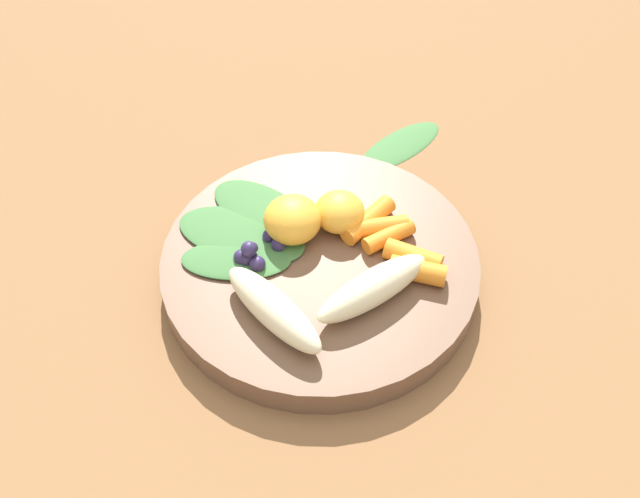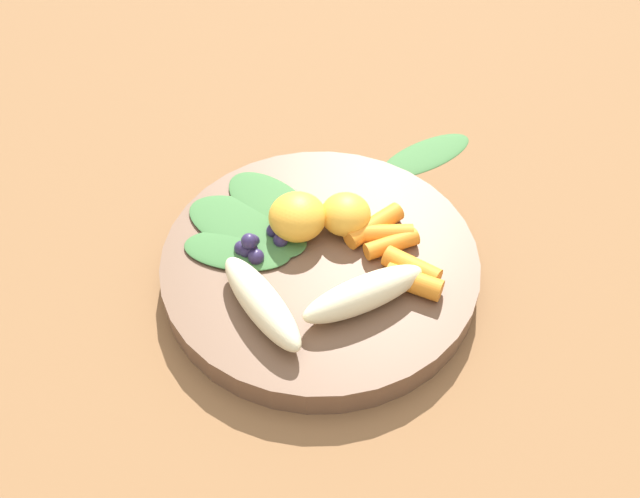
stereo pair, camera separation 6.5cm
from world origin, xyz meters
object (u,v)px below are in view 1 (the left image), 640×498
at_px(banana_peeled_right, 274,309).
at_px(orange_segment_near, 293,219).
at_px(banana_peeled_left, 373,288).
at_px(bowl, 320,266).
at_px(kale_leaf_stray, 400,144).

distance_m(banana_peeled_right, orange_segment_near, 0.10).
bearing_deg(orange_segment_near, banana_peeled_left, 26.94).
height_order(bowl, kale_leaf_stray, bowl).
bearing_deg(kale_leaf_stray, orange_segment_near, -167.27).
bearing_deg(bowl, banana_peeled_right, -43.97).
distance_m(bowl, orange_segment_near, 0.05).
relative_size(banana_peeled_right, kale_leaf_stray, 0.98).
bearing_deg(banana_peeled_left, orange_segment_near, 96.73).
height_order(banana_peeled_left, orange_segment_near, orange_segment_near).
bearing_deg(bowl, orange_segment_near, -153.03).
xyz_separation_m(bowl, banana_peeled_right, (0.06, -0.06, 0.03)).
relative_size(banana_peeled_right, orange_segment_near, 2.15).
height_order(banana_peeled_right, orange_segment_near, orange_segment_near).
bearing_deg(kale_leaf_stray, bowl, -157.18).
bearing_deg(banana_peeled_right, banana_peeled_left, 62.87).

